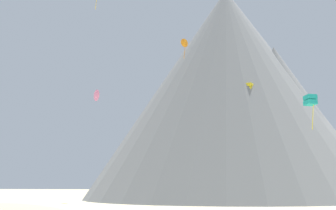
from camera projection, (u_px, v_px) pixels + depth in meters
rock_massif at (237, 97)px, 99.81m from camera, size 67.87×62.65×46.36m
kite_pink_mid at (96, 95)px, 89.35m from camera, size 1.77×1.68×2.26m
kite_yellow_mid at (249, 87)px, 84.73m from camera, size 1.80×1.83×1.54m
kite_teal_mid at (310, 100)px, 60.53m from camera, size 1.81×1.83×4.59m
kite_orange_high at (185, 43)px, 85.98m from camera, size 1.38×1.39×3.86m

